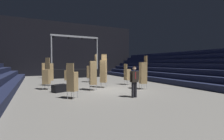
# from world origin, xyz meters

# --- Properties ---
(ground_plane) EXTENTS (22.00, 30.00, 0.10)m
(ground_plane) POSITION_xyz_m (0.00, 0.00, -0.05)
(ground_plane) COLOR slate
(arena_end_wall) EXTENTS (22.00, 0.30, 8.00)m
(arena_end_wall) POSITION_xyz_m (0.00, 15.00, 4.00)
(arena_end_wall) COLOR black
(arena_end_wall) RESTS_ON ground_plane
(bleacher_bank_right) EXTENTS (5.25, 24.00, 3.15)m
(bleacher_bank_right) POSITION_xyz_m (8.38, 1.00, 1.58)
(bleacher_bank_right) COLOR #191E38
(bleacher_bank_right) RESTS_ON ground_plane
(stage_riser) EXTENTS (6.17, 2.65, 5.22)m
(stage_riser) POSITION_xyz_m (0.00, 10.80, 0.62)
(stage_riser) COLOR black
(stage_riser) RESTS_ON ground_plane
(man_with_tie) EXTENTS (0.57, 0.24, 1.72)m
(man_with_tie) POSITION_xyz_m (0.21, -2.86, 0.97)
(man_with_tie) COLOR black
(man_with_tie) RESTS_ON ground_plane
(chair_stack_front_left) EXTENTS (0.52, 0.52, 2.39)m
(chair_stack_front_left) POSITION_xyz_m (2.32, -0.85, 1.19)
(chair_stack_front_left) COLOR #B2B5BA
(chair_stack_front_left) RESTS_ON ground_plane
(chair_stack_front_right) EXTENTS (0.62, 0.62, 1.88)m
(chair_stack_front_right) POSITION_xyz_m (-2.88, -1.67, 0.94)
(chair_stack_front_right) COLOR #B2B5BA
(chair_stack_front_right) RESTS_ON ground_plane
(chair_stack_mid_left) EXTENTS (0.60, 0.60, 1.71)m
(chair_stack_mid_left) POSITION_xyz_m (-2.10, 3.77, 0.86)
(chair_stack_mid_left) COLOR #B2B5BA
(chair_stack_mid_left) RESTS_ON ground_plane
(chair_stack_mid_right) EXTENTS (0.62, 0.62, 2.31)m
(chair_stack_mid_right) POSITION_xyz_m (-3.55, 3.94, 1.15)
(chair_stack_mid_right) COLOR #B2B5BA
(chair_stack_mid_right) RESTS_ON ground_plane
(chair_stack_mid_centre) EXTENTS (0.62, 0.62, 2.56)m
(chair_stack_mid_centre) POSITION_xyz_m (0.04, 1.03, 1.28)
(chair_stack_mid_centre) COLOR #B2B5BA
(chair_stack_mid_centre) RESTS_ON ground_plane
(chair_stack_rear_left) EXTENTS (0.48, 0.48, 1.79)m
(chair_stack_rear_left) POSITION_xyz_m (2.52, 1.63, 0.90)
(chair_stack_rear_left) COLOR #B2B5BA
(chair_stack_rear_left) RESTS_ON ground_plane
(chair_stack_rear_right) EXTENTS (0.59, 0.59, 1.88)m
(chair_stack_rear_right) POSITION_xyz_m (-3.93, 2.00, 0.94)
(chair_stack_rear_right) COLOR #B2B5BA
(chair_stack_rear_right) RESTS_ON ground_plane
(chair_stack_rear_centre) EXTENTS (0.50, 0.50, 2.48)m
(chair_stack_rear_centre) POSITION_xyz_m (-1.05, 0.27, 1.24)
(chair_stack_rear_centre) COLOR #B2B5BA
(chair_stack_rear_centre) RESTS_ON ground_plane
(chair_stack_aisle_left) EXTENTS (0.61, 0.61, 2.05)m
(chair_stack_aisle_left) POSITION_xyz_m (0.16, 4.72, 1.03)
(chair_stack_aisle_left) COLOR #B2B5BA
(chair_stack_aisle_left) RESTS_ON ground_plane
(equipment_road_case) EXTENTS (1.05, 0.87, 0.48)m
(equipment_road_case) POSITION_xyz_m (-3.20, 0.66, 0.24)
(equipment_road_case) COLOR black
(equipment_road_case) RESTS_ON ground_plane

